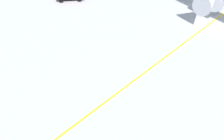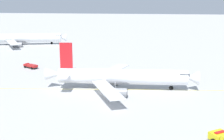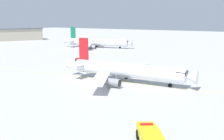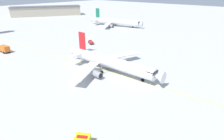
{
  "view_description": "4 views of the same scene",
  "coord_description": "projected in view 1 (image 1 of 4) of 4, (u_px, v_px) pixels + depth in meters",
  "views": [
    {
      "loc": [
        -43.9,
        -11.64,
        20.51
      ],
      "look_at": [
        -36.35,
        -1.95,
        7.36
      ],
      "focal_mm": 33.6,
      "sensor_mm": 36.0,
      "label": 1
    },
    {
      "loc": [
        10.4,
        -73.41,
        23.86
      ],
      "look_at": [
        1.82,
        4.88,
        4.62
      ],
      "focal_mm": 50.78,
      "sensor_mm": 36.0,
      "label": 2
    },
    {
      "loc": [
        35.61,
        -57.84,
        17.58
      ],
      "look_at": [
        1.81,
        0.34,
        3.7
      ],
      "focal_mm": 40.63,
      "sensor_mm": 36.0,
      "label": 3
    },
    {
      "loc": [
        43.28,
        -40.83,
        26.64
      ],
      "look_at": [
        6.89,
        1.18,
        2.04
      ],
      "focal_mm": 29.78,
      "sensor_mm": 36.0,
      "label": 4
    }
  ],
  "objects": []
}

